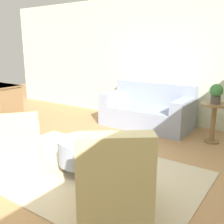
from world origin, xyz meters
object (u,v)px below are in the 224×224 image
(couch, at_px, (148,111))
(potted_plant_on_side_table, at_px, (216,93))
(side_table, at_px, (214,117))
(ottoman_table, at_px, (84,151))
(armchair_left, at_px, (3,144))
(armchair_right, at_px, (113,182))

(couch, relative_size, potted_plant_on_side_table, 5.36)
(side_table, bearing_deg, couch, 170.98)
(side_table, bearing_deg, ottoman_table, -118.76)
(armchair_left, xyz_separation_m, ottoman_table, (0.96, 0.61, -0.08))
(armchair_right, distance_m, ottoman_table, 1.08)
(couch, relative_size, armchair_right, 1.67)
(side_table, relative_size, potted_plant_on_side_table, 2.04)
(couch, bearing_deg, armchair_left, -103.61)
(armchair_left, xyz_separation_m, armchair_right, (1.85, 0.00, 0.00))
(couch, height_order, potted_plant_on_side_table, potted_plant_on_side_table)
(couch, height_order, armchair_left, armchair_left)
(armchair_right, xyz_separation_m, ottoman_table, (-0.89, 0.61, -0.08))
(armchair_right, bearing_deg, ottoman_table, 145.77)
(armchair_right, relative_size, ottoman_table, 1.55)
(potted_plant_on_side_table, bearing_deg, ottoman_table, -118.76)
(armchair_right, relative_size, potted_plant_on_side_table, 3.20)
(ottoman_table, distance_m, potted_plant_on_side_table, 2.52)
(couch, distance_m, armchair_left, 3.06)
(armchair_left, bearing_deg, potted_plant_on_side_table, 52.17)
(armchair_left, height_order, potted_plant_on_side_table, potted_plant_on_side_table)
(side_table, bearing_deg, armchair_right, -95.81)
(armchair_right, relative_size, side_table, 1.57)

